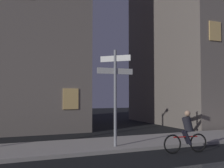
{
  "coord_description": "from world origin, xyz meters",
  "views": [
    {
      "loc": [
        -4.99,
        -3.7,
        2.18
      ],
      "look_at": [
        -0.77,
        6.47,
        2.66
      ],
      "focal_mm": 42.7,
      "sensor_mm": 36.0,
      "label": 1
    }
  ],
  "objects": [
    {
      "name": "sidewalk_kerb",
      "position": [
        0.0,
        7.1,
        0.07
      ],
      "size": [
        40.0,
        3.01,
        0.14
      ],
      "primitive_type": "cube",
      "color": "#9E9991",
      "rests_on": "ground_plane"
    },
    {
      "name": "building_right_block",
      "position": [
        10.44,
        13.68,
        7.72
      ],
      "size": [
        9.04,
        9.76,
        15.43
      ],
      "color": "slate",
      "rests_on": "ground_plane"
    },
    {
      "name": "cyclist",
      "position": [
        1.57,
        4.66,
        0.75
      ],
      "size": [
        1.81,
        0.38,
        1.61
      ],
      "color": "black",
      "rests_on": "ground_plane"
    },
    {
      "name": "signpost",
      "position": [
        -0.72,
        6.24,
        2.45
      ],
      "size": [
        1.56,
        0.95,
        3.91
      ],
      "color": "gray",
      "rests_on": "sidewalk_kerb"
    }
  ]
}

